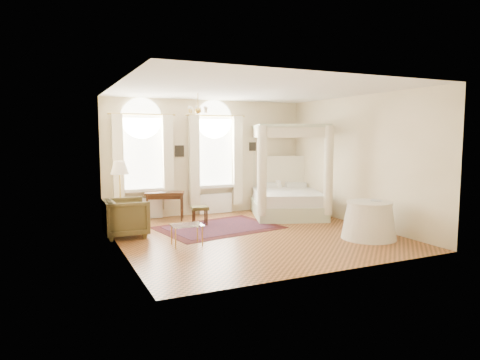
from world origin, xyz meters
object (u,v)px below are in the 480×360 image
at_px(stool, 200,209).
at_px(coffee_table, 187,227).
at_px(floor_lamp, 120,171).
at_px(writing_desk, 165,196).
at_px(canopy_bed, 287,195).
at_px(side_table, 369,220).
at_px(nightstand, 277,201).
at_px(armchair, 126,218).

xyz_separation_m(stool, coffee_table, (-0.93, -1.83, -0.00)).
bearing_deg(floor_lamp, coffee_table, -63.72).
bearing_deg(floor_lamp, writing_desk, 31.36).
relative_size(canopy_bed, side_table, 2.38).
bearing_deg(canopy_bed, side_table, -85.41).
bearing_deg(canopy_bed, nightstand, 76.88).
bearing_deg(floor_lamp, stool, -6.41).
distance_m(writing_desk, armchair, 2.00).
height_order(armchair, coffee_table, armchair).
height_order(coffee_table, side_table, side_table).
relative_size(armchair, coffee_table, 1.42).
xyz_separation_m(nightstand, armchair, (-4.87, -1.66, 0.17)).
bearing_deg(armchair, stool, -74.68).
distance_m(writing_desk, stool, 1.22).
height_order(canopy_bed, coffee_table, canopy_bed).
distance_m(nightstand, coffee_table, 4.88).
xyz_separation_m(writing_desk, side_table, (3.59, -3.94, -0.25)).
relative_size(stool, floor_lamp, 0.29).
bearing_deg(floor_lamp, canopy_bed, -0.51).
xyz_separation_m(stool, armchair, (-1.94, -0.50, 0.03)).
xyz_separation_m(canopy_bed, side_table, (0.25, -3.11, -0.18)).
xyz_separation_m(canopy_bed, armchair, (-4.64, -0.68, -0.15)).
height_order(canopy_bed, nightstand, canopy_bed).
bearing_deg(armchair, coffee_table, -141.88).
bearing_deg(side_table, writing_desk, 132.32).
height_order(armchair, floor_lamp, floor_lamp).
distance_m(canopy_bed, side_table, 3.12).
height_order(nightstand, floor_lamp, floor_lamp).
bearing_deg(side_table, floor_lamp, 147.19).
bearing_deg(armchair, nightstand, -70.33).
relative_size(floor_lamp, side_table, 1.39).
height_order(writing_desk, coffee_table, writing_desk).
height_order(nightstand, coffee_table, nightstand).
bearing_deg(armchair, canopy_bed, -80.85).
height_order(canopy_bed, writing_desk, canopy_bed).
bearing_deg(nightstand, coffee_table, -142.23).
distance_m(stool, armchair, 2.00).
distance_m(writing_desk, coffee_table, 2.86).
bearing_deg(side_table, nightstand, 90.29).
bearing_deg(coffee_table, stool, 63.08).
bearing_deg(writing_desk, nightstand, 2.42).
distance_m(canopy_bed, armchair, 4.69).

